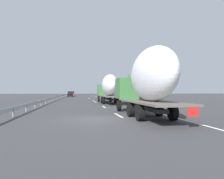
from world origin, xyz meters
The scene contains 19 objects.
ground_plane centered at (40.00, 0.00, 0.00)m, with size 260.00×260.00×0.00m, color #38383A.
lane_stripe_0 centered at (2.00, -1.80, 0.00)m, with size 3.20×0.20×0.01m, color white.
lane_stripe_1 centered at (11.15, -1.80, 0.00)m, with size 3.20×0.20×0.01m, color white.
lane_stripe_2 centered at (23.25, -1.80, 0.00)m, with size 3.20×0.20×0.01m, color white.
lane_stripe_3 centered at (27.67, -1.80, 0.00)m, with size 3.20×0.20×0.01m, color white.
lane_stripe_4 centered at (41.24, -1.80, 0.00)m, with size 3.20×0.20×0.01m, color white.
lane_stripe_5 centered at (47.28, -1.80, 0.00)m, with size 3.20×0.20×0.01m, color white.
edge_line_right centered at (45.00, -5.50, 0.00)m, with size 110.00×0.20×0.01m, color white.
truck_lead centered at (19.53, -3.60, 2.55)m, with size 14.39×2.55×4.51m.
truck_trailing centered at (0.46, -3.60, 2.69)m, with size 12.33×2.55×4.84m.
car_red_compact centered at (72.99, 3.38, 0.97)m, with size 4.17×1.90×1.96m.
car_black_suv centered at (61.80, 3.78, 0.96)m, with size 4.31×1.85×1.93m.
road_sign centered at (44.75, -6.70, 2.32)m, with size 0.10×0.90×3.37m.
tree_0 centered at (60.23, -10.12, 4.23)m, with size 3.40×3.40×6.62m.
tree_1 centered at (46.31, -13.31, 3.99)m, with size 2.69×2.69×6.75m.
tree_2 centered at (68.53, -11.11, 4.24)m, with size 3.04×3.04×6.59m.
tree_3 centered at (42.30, -12.37, 4.34)m, with size 3.24×3.24×6.86m.
tree_4 centered at (19.77, -11.43, 4.04)m, with size 3.03×3.03×6.66m.
guardrail_median centered at (43.00, 6.00, 0.58)m, with size 94.00×0.10×0.76m.
Camera 1 is at (-14.43, 1.37, 1.86)m, focal length 34.35 mm.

